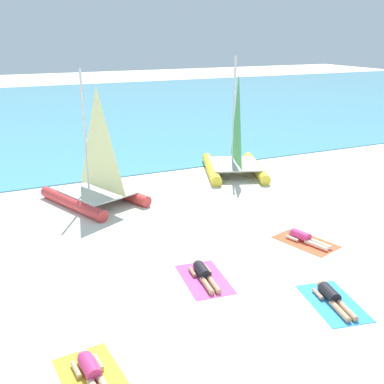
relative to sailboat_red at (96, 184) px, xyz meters
The scene contains 12 objects.
ground_plane 2.82m from the sailboat_red, 28.52° to the left, with size 120.00×120.00×0.00m, color silver.
ocean_water 22.91m from the sailboat_red, 84.00° to the left, with size 120.00×40.00×0.05m, color #4C9EB7.
sailboat_red is the anchor object (origin of this frame).
sailboat_yellow 6.82m from the sailboat_red, ahead, with size 3.80×4.66×5.24m.
towel_leftmost 9.80m from the sailboat_red, 104.18° to the right, with size 1.10×1.90×0.01m, color yellow.
sunbather_leftmost 9.73m from the sailboat_red, 104.31° to the right, with size 0.58×1.57×0.30m.
towel_center_left 7.11m from the sailboat_red, 80.46° to the right, with size 1.10×1.90×0.01m, color #D84C99.
sunbather_center_left 7.03m from the sailboat_red, 80.31° to the right, with size 0.59×1.57×0.30m.
towel_center_right 9.97m from the sailboat_red, 69.39° to the right, with size 1.10×1.90×0.01m, color #338CD8.
sunbather_center_right 9.90m from the sailboat_red, 69.19° to the right, with size 0.70×1.56×0.30m.
towel_rightmost 8.06m from the sailboat_red, 50.91° to the right, with size 1.10×1.90×0.01m, color #EA5933.
sunbather_rightmost 7.99m from the sailboat_red, 50.72° to the right, with size 0.81×1.55×0.30m.
Camera 1 is at (-6.07, -8.00, 6.22)m, focal length 43.35 mm.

